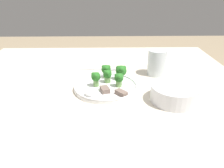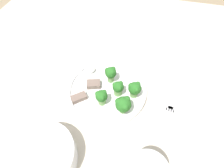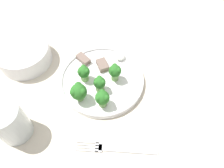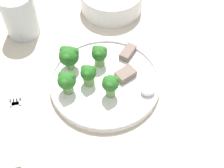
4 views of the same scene
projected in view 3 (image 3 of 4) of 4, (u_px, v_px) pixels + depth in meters
ground_plane at (112, 147)px, 1.25m from camera, size 8.00×8.00×0.00m
table at (112, 89)px, 0.72m from camera, size 1.17×1.18×0.72m
dinner_plate at (102, 80)px, 0.62m from camera, size 0.24×0.24×0.02m
fork at (117, 149)px, 0.52m from camera, size 0.04×0.20×0.00m
cream_bowl at (24, 55)px, 0.65m from camera, size 0.16×0.16×0.06m
drinking_glass at (11, 123)px, 0.51m from camera, size 0.08×0.08×0.11m
broccoli_floret_near_rim_left at (102, 98)px, 0.55m from camera, size 0.04×0.04×0.05m
broccoli_floret_center_left at (84, 73)px, 0.59m from camera, size 0.03×0.03×0.05m
broccoli_floret_back_left at (79, 92)px, 0.55m from camera, size 0.04×0.04×0.06m
broccoli_floret_front_left at (100, 83)px, 0.58m from camera, size 0.03×0.03×0.05m
broccoli_floret_center_back at (115, 71)px, 0.59m from camera, size 0.04×0.03×0.06m
meat_slice_front_slice at (102, 65)px, 0.64m from camera, size 0.05×0.04×0.02m
meat_slice_middle_slice at (83, 59)px, 0.65m from camera, size 0.05×0.05×0.02m
sauce_dollop at (120, 56)px, 0.66m from camera, size 0.03×0.03×0.02m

